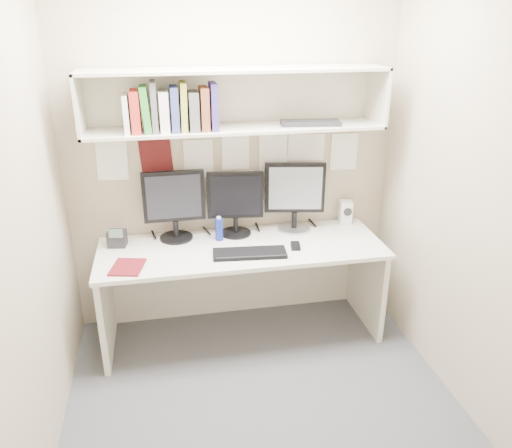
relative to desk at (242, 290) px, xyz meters
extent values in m
cube|color=#444549|center=(0.00, -0.65, -0.37)|extent=(2.40, 2.00, 0.01)
cube|color=tan|center=(0.00, 0.35, 0.93)|extent=(2.40, 0.02, 2.60)
cube|color=tan|center=(0.00, -1.65, 0.93)|extent=(2.40, 0.02, 2.60)
cube|color=tan|center=(-1.20, -0.65, 0.93)|extent=(0.02, 2.00, 2.60)
cube|color=tan|center=(1.20, -0.65, 0.93)|extent=(0.02, 2.00, 2.60)
cube|color=silver|center=(0.00, -0.01, 0.35)|extent=(2.00, 0.70, 0.03)
cube|color=beige|center=(0.00, 0.32, -0.02)|extent=(1.96, 0.02, 0.70)
cube|color=beige|center=(0.00, 0.16, 1.16)|extent=(2.00, 0.38, 0.02)
cube|color=beige|center=(0.00, 0.16, 1.54)|extent=(2.00, 0.38, 0.02)
cube|color=beige|center=(0.00, 0.34, 1.35)|extent=(2.00, 0.02, 0.40)
cube|color=beige|center=(-0.99, 0.16, 1.35)|extent=(0.02, 0.38, 0.40)
cube|color=beige|center=(0.99, 0.16, 1.35)|extent=(0.02, 0.38, 0.40)
cylinder|color=black|center=(-0.45, 0.21, 0.37)|extent=(0.24, 0.24, 0.02)
cylinder|color=black|center=(-0.45, 0.21, 0.44)|extent=(0.04, 0.04, 0.12)
cube|color=black|center=(-0.45, 0.22, 0.69)|extent=(0.44, 0.04, 0.37)
cube|color=black|center=(-0.45, 0.20, 0.69)|extent=(0.38, 0.01, 0.32)
cylinder|color=black|center=(-0.01, 0.21, 0.37)|extent=(0.22, 0.22, 0.02)
cylinder|color=black|center=(-0.01, 0.21, 0.44)|extent=(0.04, 0.04, 0.11)
cube|color=black|center=(-0.01, 0.22, 0.67)|extent=(0.41, 0.09, 0.35)
cube|color=black|center=(-0.01, 0.20, 0.67)|extent=(0.35, 0.05, 0.30)
cylinder|color=#A5A5AA|center=(0.44, 0.21, 0.37)|extent=(0.24, 0.24, 0.02)
cylinder|color=black|center=(0.44, 0.21, 0.44)|extent=(0.04, 0.04, 0.12)
cube|color=black|center=(0.44, 0.22, 0.69)|extent=(0.44, 0.12, 0.38)
cube|color=#B7B7BC|center=(0.44, 0.20, 0.69)|extent=(0.38, 0.08, 0.32)
cube|color=black|center=(0.03, -0.16, 0.38)|extent=(0.51, 0.22, 0.02)
cube|color=black|center=(0.36, -0.11, 0.38)|extent=(0.08, 0.11, 0.03)
cube|color=silver|center=(0.86, 0.26, 0.46)|extent=(0.10, 0.10, 0.18)
cylinder|color=black|center=(0.86, 0.21, 0.47)|extent=(0.06, 0.01, 0.06)
cylinder|color=navy|center=(-0.14, 0.13, 0.45)|extent=(0.06, 0.06, 0.16)
cylinder|color=white|center=(-0.14, 0.13, 0.53)|extent=(0.03, 0.03, 0.02)
cube|color=#5F1016|center=(-0.78, -0.20, 0.37)|extent=(0.24, 0.28, 0.01)
cube|color=black|center=(-0.86, 0.16, 0.42)|extent=(0.14, 0.12, 0.11)
cube|color=#4C6659|center=(-0.86, 0.11, 0.48)|extent=(0.09, 0.02, 0.06)
cube|color=silver|center=(-0.71, 0.10, 1.29)|extent=(0.03, 0.20, 0.24)
cube|color=#B22721|center=(-0.65, 0.10, 1.31)|extent=(0.06, 0.20, 0.26)
cube|color=#2A7F2B|center=(-0.59, 0.10, 1.32)|extent=(0.05, 0.20, 0.29)
cube|color=#4B4B50|center=(-0.53, 0.10, 1.33)|extent=(0.04, 0.20, 0.32)
cube|color=silver|center=(-0.47, 0.10, 1.30)|extent=(0.06, 0.20, 0.26)
cube|color=navy|center=(-0.41, 0.10, 1.31)|extent=(0.05, 0.20, 0.28)
cube|color=olive|center=(-0.35, 0.10, 1.33)|extent=(0.04, 0.20, 0.31)
cube|color=#4A494C|center=(-0.29, 0.10, 1.30)|extent=(0.06, 0.20, 0.25)
cube|color=brown|center=(-0.22, 0.10, 1.31)|extent=(0.05, 0.20, 0.27)
cube|color=navy|center=(-0.16, 0.10, 1.32)|extent=(0.04, 0.20, 0.30)
cube|color=black|center=(0.51, 0.12, 1.19)|extent=(0.42, 0.20, 0.03)
camera|label=1|loc=(-0.51, -3.15, 1.86)|focal=35.00mm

